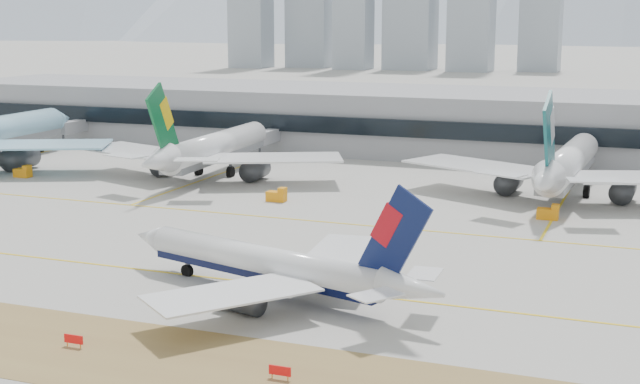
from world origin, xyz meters
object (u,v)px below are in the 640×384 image
at_px(taxiing_airliner, 274,266).
at_px(terminal, 455,122).
at_px(widebody_eva, 212,150).
at_px(widebody_cathay, 566,166).

xyz_separation_m(taxiing_airliner, terminal, (-5.88, 124.11, 3.68)).
distance_m(taxiing_airliner, terminal, 124.30).
height_order(widebody_eva, widebody_cathay, widebody_cathay).
height_order(widebody_eva, terminal, widebody_eva).
distance_m(taxiing_airliner, widebody_eva, 83.76).
bearing_deg(terminal, widebody_eva, -126.34).
xyz_separation_m(taxiing_airliner, widebody_cathay, (26.15, 75.02, 1.98)).
distance_m(widebody_eva, terminal, 66.78).
bearing_deg(taxiing_airliner, terminal, -71.40).
height_order(taxiing_airliner, terminal, taxiing_airliner).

